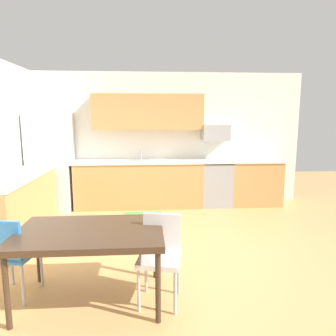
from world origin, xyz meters
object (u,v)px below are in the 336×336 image
Objects in this scene: oven_range at (215,183)px; chair_far_side at (10,251)px; dining_table at (90,236)px; microwave at (216,133)px; refrigerator at (51,162)px; chair_near_table at (161,251)px.

oven_range is 4.20m from chair_far_side.
dining_table is at bearing -121.07° from oven_range.
microwave is at bearing 59.69° from dining_table.
oven_range is 3.80m from dining_table.
refrigerator reaches higher than dining_table.
oven_range is at bearing 58.93° from dining_table.
chair_far_side is at bearing 174.53° from dining_table.
refrigerator is 1.34× the size of dining_table.
oven_range is 1.07× the size of chair_near_table.
dining_table is (-1.96, -3.25, 0.21)m from oven_range.
refrigerator reaches higher than chair_far_side.
oven_range reaches higher than dining_table.
chair_near_table is 1.47m from chair_far_side.
dining_table is 0.81m from chair_far_side.
oven_range is (3.25, 0.08, -0.49)m from refrigerator.
chair_near_table and chair_far_side have the same top height.
refrigerator reaches higher than microwave.
chair_near_table is (0.68, -0.02, -0.17)m from dining_table.
chair_far_side is (0.50, -3.10, -0.44)m from refrigerator.
dining_table is 0.70m from chair_near_table.
oven_range is 1.69× the size of microwave.
microwave is (3.25, 0.18, 0.54)m from refrigerator.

